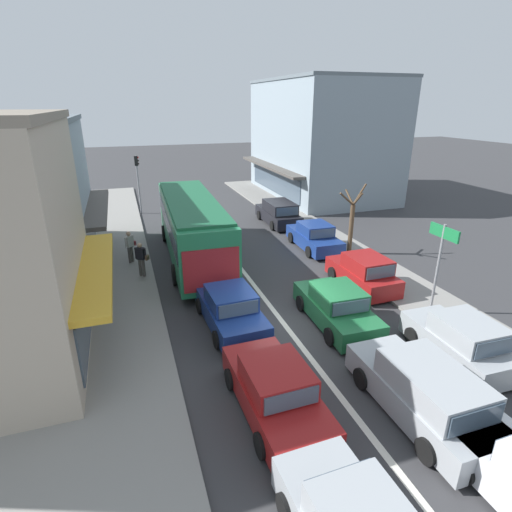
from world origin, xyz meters
name	(u,v)px	position (x,y,z in m)	size (l,w,h in m)	color
ground_plane	(287,327)	(0.00, 0.00, 0.00)	(140.00, 140.00, 0.00)	#353538
lane_centre_line	(253,284)	(0.00, 4.00, 0.00)	(0.20, 28.00, 0.01)	silver
sidewalk_left	(96,285)	(-6.80, 6.00, 0.07)	(5.20, 44.00, 0.14)	gray
kerb_right	(349,253)	(6.20, 6.00, 0.06)	(2.80, 44.00, 0.12)	gray
shopfront_mid_block	(13,196)	(-10.18, 9.86, 3.56)	(7.48, 8.97, 7.13)	#84939E
building_right_far	(321,139)	(11.48, 20.24, 4.80)	(9.45, 13.31, 9.62)	#84939E
city_bus	(192,225)	(-1.98, 7.96, 1.88)	(3.04, 10.94, 3.23)	#237A4C
sedan_behind_bus_near	(336,307)	(1.85, -0.27, 0.66)	(2.00, 4.25, 1.47)	#1E6638
sedan_adjacent_lane_lead	(230,309)	(-1.91, 0.82, 0.66)	(2.02, 4.26, 1.47)	navy
sedan_queue_gap_filler	(275,391)	(-1.94, -3.84, 0.66)	(1.97, 4.24, 1.47)	maroon
wagon_behind_bus_mid	(424,392)	(1.63, -5.21, 0.75)	(1.95, 4.50, 1.58)	#9EA3A8
parked_hatchback_kerb_front	(460,341)	(4.40, -3.58, 0.71)	(1.90, 3.75, 1.54)	#9EA3A8
parked_hatchback_kerb_second	(363,273)	(4.50, 2.07, 0.71)	(1.87, 3.73, 1.54)	maroon
parked_sedan_kerb_third	(314,237)	(4.75, 7.43, 0.66)	(1.97, 4.24, 1.47)	navy
parked_wagon_kerb_rear	(278,213)	(4.64, 12.61, 0.75)	(1.97, 4.52, 1.58)	black
traffic_light_downstreet	(138,175)	(-4.02, 18.45, 2.85)	(0.33, 0.24, 4.20)	gray
directional_road_sign	(441,248)	(5.82, -0.74, 2.68)	(0.10, 1.40, 3.60)	gray
street_tree_right	(351,223)	(6.23, 6.08, 1.74)	(1.56, 1.64, 3.80)	brown
pedestrian_with_handbag_near	(130,245)	(-5.13, 8.16, 1.07)	(0.55, 0.56, 1.63)	#4C4742
pedestrian_browsing_midblock	(141,257)	(-4.70, 6.18, 1.07)	(0.63, 0.47, 1.63)	#4C4742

